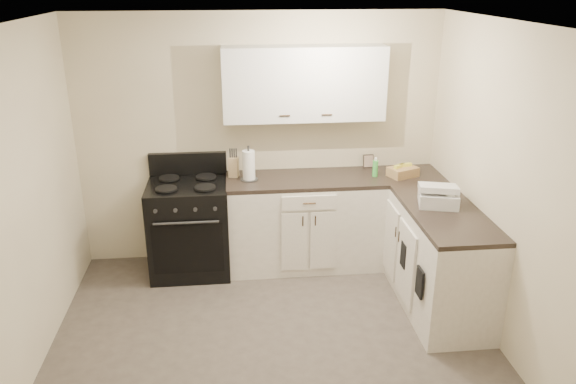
{
  "coord_description": "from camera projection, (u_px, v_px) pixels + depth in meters",
  "views": [
    {
      "loc": [
        -0.28,
        -3.65,
        2.8
      ],
      "look_at": [
        0.19,
        0.85,
        1.05
      ],
      "focal_mm": 35.0,
      "sensor_mm": 36.0,
      "label": 1
    }
  ],
  "objects": [
    {
      "name": "ceiling",
      "position": [
        272.0,
        26.0,
        3.52
      ],
      "size": [
        3.6,
        3.6,
        0.0
      ],
      "primitive_type": "plane",
      "color": "white",
      "rests_on": "wall_back"
    },
    {
      "name": "countertop_right",
      "position": [
        433.0,
        200.0,
        5.02
      ],
      "size": [
        0.6,
        1.9,
        0.04
      ],
      "primitive_type": "cube",
      "color": "black",
      "rests_on": "base_cabinets_right"
    },
    {
      "name": "base_cabinets_back",
      "position": [
        304.0,
        223.0,
        5.69
      ],
      "size": [
        1.55,
        0.6,
        0.9
      ],
      "primitive_type": "cube",
      "color": "white",
      "rests_on": "floor"
    },
    {
      "name": "countertop_back",
      "position": [
        305.0,
        180.0,
        5.52
      ],
      "size": [
        1.55,
        0.6,
        0.04
      ],
      "primitive_type": "cube",
      "color": "black",
      "rests_on": "base_cabinets_back"
    },
    {
      "name": "picture_frame",
      "position": [
        368.0,
        161.0,
        5.8
      ],
      "size": [
        0.11,
        0.04,
        0.14
      ],
      "primitive_type": "cube",
      "rotation": [
        -0.14,
        0.0,
        0.04
      ],
      "color": "black",
      "rests_on": "countertop_back"
    },
    {
      "name": "wall_back",
      "position": [
        260.0,
        140.0,
        5.64
      ],
      "size": [
        3.6,
        0.0,
        3.6
      ],
      "primitive_type": "plane",
      "rotation": [
        1.57,
        0.0,
        0.0
      ],
      "color": "beige",
      "rests_on": "ground"
    },
    {
      "name": "upper_cabinets",
      "position": [
        304.0,
        84.0,
        5.33
      ],
      "size": [
        1.55,
        0.3,
        0.7
      ],
      "primitive_type": "cube",
      "color": "silver",
      "rests_on": "wall_back"
    },
    {
      "name": "stove",
      "position": [
        190.0,
        228.0,
        5.55
      ],
      "size": [
        0.77,
        0.66,
        0.93
      ],
      "primitive_type": "cube",
      "color": "black",
      "rests_on": "floor"
    },
    {
      "name": "knife_block",
      "position": [
        234.0,
        167.0,
        5.52
      ],
      "size": [
        0.11,
        0.1,
        0.2
      ],
      "primitive_type": "cube",
      "rotation": [
        0.0,
        0.0,
        -0.28
      ],
      "color": "tan",
      "rests_on": "countertop_back"
    },
    {
      "name": "glass_jar",
      "position": [
        449.0,
        201.0,
        4.76
      ],
      "size": [
        0.1,
        0.1,
        0.14
      ],
      "primitive_type": "cylinder",
      "rotation": [
        0.0,
        0.0,
        0.24
      ],
      "color": "silver",
      "rests_on": "countertop_right"
    },
    {
      "name": "countertop_grill",
      "position": [
        438.0,
        198.0,
        4.85
      ],
      "size": [
        0.39,
        0.38,
        0.12
      ],
      "primitive_type": "cube",
      "rotation": [
        0.0,
        0.0,
        -0.26
      ],
      "color": "silver",
      "rests_on": "countertop_right"
    },
    {
      "name": "oven_mitt_far",
      "position": [
        404.0,
        255.0,
        4.9
      ],
      "size": [
        0.02,
        0.13,
        0.22
      ],
      "primitive_type": "cube",
      "color": "black",
      "rests_on": "base_cabinets_right"
    },
    {
      "name": "floor",
      "position": [
        275.0,
        355.0,
        4.42
      ],
      "size": [
        3.6,
        3.6,
        0.0
      ],
      "primitive_type": "plane",
      "color": "#473F38",
      "rests_on": "ground"
    },
    {
      "name": "soap_bottle",
      "position": [
        375.0,
        168.0,
        5.53
      ],
      "size": [
        0.06,
        0.06,
        0.16
      ],
      "primitive_type": "cylinder",
      "rotation": [
        0.0,
        0.0,
        -0.08
      ],
      "color": "green",
      "rests_on": "countertop_back"
    },
    {
      "name": "oven_mitt_near",
      "position": [
        420.0,
        282.0,
        4.5
      ],
      "size": [
        0.02,
        0.14,
        0.25
      ],
      "primitive_type": "cube",
      "color": "black",
      "rests_on": "base_cabinets_right"
    },
    {
      "name": "wall_left",
      "position": [
        9.0,
        220.0,
        3.8
      ],
      "size": [
        0.0,
        3.6,
        3.6
      ],
      "primitive_type": "plane",
      "rotation": [
        1.57,
        0.0,
        1.57
      ],
      "color": "beige",
      "rests_on": "ground"
    },
    {
      "name": "wall_front",
      "position": [
        309.0,
        379.0,
        2.3
      ],
      "size": [
        3.6,
        0.0,
        3.6
      ],
      "primitive_type": "plane",
      "rotation": [
        -1.57,
        0.0,
        0.0
      ],
      "color": "beige",
      "rests_on": "ground"
    },
    {
      "name": "wicker_basket",
      "position": [
        403.0,
        172.0,
        5.55
      ],
      "size": [
        0.33,
        0.28,
        0.09
      ],
      "primitive_type": "cube",
      "rotation": [
        0.0,
        0.0,
        0.4
      ],
      "color": "#A6814E",
      "rests_on": "countertop_right"
    },
    {
      "name": "base_cabinets_right",
      "position": [
        429.0,
        247.0,
        5.19
      ],
      "size": [
        0.6,
        1.9,
        0.9
      ],
      "primitive_type": "cube",
      "color": "white",
      "rests_on": "floor"
    },
    {
      "name": "paper_towel",
      "position": [
        249.0,
        165.0,
        5.41
      ],
      "size": [
        0.13,
        0.13,
        0.29
      ],
      "primitive_type": "cylinder",
      "rotation": [
        0.0,
        0.0,
        0.12
      ],
      "color": "white",
      "rests_on": "countertop_back"
    },
    {
      "name": "wall_right",
      "position": [
        516.0,
        200.0,
        4.15
      ],
      "size": [
        0.0,
        3.6,
        3.6
      ],
      "primitive_type": "plane",
      "rotation": [
        1.57,
        0.0,
        -1.57
      ],
      "color": "beige",
      "rests_on": "ground"
    }
  ]
}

